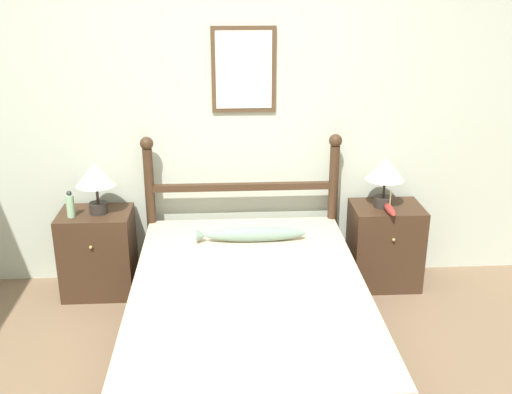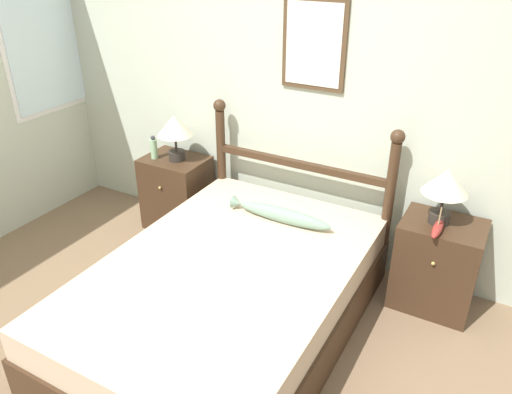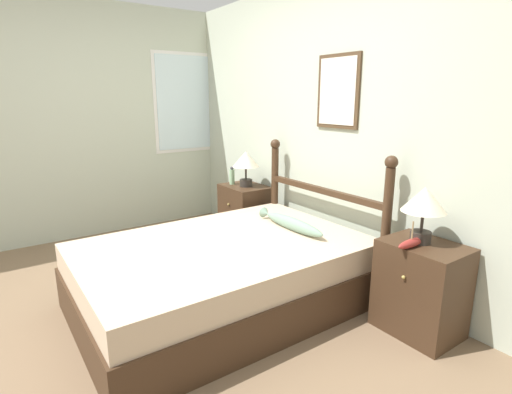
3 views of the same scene
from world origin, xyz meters
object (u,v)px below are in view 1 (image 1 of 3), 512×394
at_px(table_lamp_right, 385,172).
at_px(model_boat, 389,209).
at_px(table_lamp_left, 95,177).
at_px(fish_pillow, 251,234).
at_px(bottle, 70,205).
at_px(bed, 249,322).
at_px(nightstand_left, 98,252).
at_px(nightstand_right, 384,245).

height_order(table_lamp_right, model_boat, table_lamp_right).
xyz_separation_m(table_lamp_left, fish_pillow, (1.07, -0.28, -0.34)).
relative_size(table_lamp_left, bottle, 1.92).
xyz_separation_m(bed, model_boat, (1.04, 0.78, 0.41)).
relative_size(bed, nightstand_left, 3.32).
bearing_deg(nightstand_left, bed, -40.31).
xyz_separation_m(table_lamp_right, bottle, (-2.23, -0.07, -0.18)).
bearing_deg(nightstand_right, table_lamp_right, -173.62).
bearing_deg(fish_pillow, bed, -94.48).
distance_m(bed, fish_pillow, 0.69).
bearing_deg(fish_pillow, bottle, 170.26).
xyz_separation_m(bed, table_lamp_right, (1.02, 0.90, 0.65)).
xyz_separation_m(bottle, fish_pillow, (1.25, -0.22, -0.16)).
distance_m(table_lamp_right, bottle, 2.24).
relative_size(nightstand_left, table_lamp_right, 1.68).
distance_m(table_lamp_right, fish_pillow, 1.07).
height_order(bed, fish_pillow, fish_pillow).
bearing_deg(model_boat, table_lamp_left, 176.73).
bearing_deg(bed, table_lamp_right, 41.23).
height_order(bed, table_lamp_left, table_lamp_left).
bearing_deg(model_boat, bed, -143.27).
bearing_deg(table_lamp_right, bed, -138.77).
bearing_deg(bottle, fish_pillow, -9.74).
bearing_deg(fish_pillow, model_boat, 9.20).
bearing_deg(model_boat, nightstand_right, 79.67).
height_order(bed, model_boat, model_boat).
relative_size(table_lamp_left, table_lamp_right, 1.00).
distance_m(table_lamp_left, bottle, 0.26).
distance_m(bed, table_lamp_right, 1.51).
bearing_deg(nightstand_left, table_lamp_right, -0.12).
relative_size(nightstand_left, fish_pillow, 0.84).
xyz_separation_m(nightstand_right, model_boat, (-0.02, -0.13, 0.34)).
bearing_deg(fish_pillow, table_lamp_right, 16.11).
relative_size(nightstand_right, table_lamp_right, 1.68).
xyz_separation_m(nightstand_right, table_lamp_left, (-2.09, -0.01, 0.58)).
bearing_deg(table_lamp_left, table_lamp_right, 0.09).
distance_m(nightstand_left, table_lamp_right, 2.17).
xyz_separation_m(nightstand_right, fish_pillow, (-1.01, -0.29, 0.24)).
relative_size(bed, model_boat, 8.24).
height_order(model_boat, fish_pillow, model_boat).
height_order(nightstand_right, model_boat, model_boat).
xyz_separation_m(model_boat, fish_pillow, (-0.99, -0.16, -0.10)).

